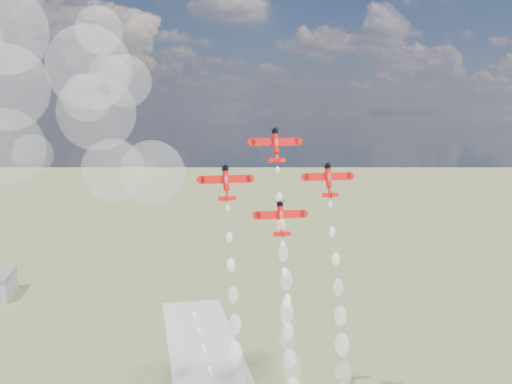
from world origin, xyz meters
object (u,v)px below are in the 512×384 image
Objects in this scene: plane_right at (329,180)px; plane_slot at (281,218)px; plane_left at (226,182)px; plane_lead at (276,145)px.

plane_right is 1.00× the size of plane_slot.
plane_left is 16.98m from plane_slot.
plane_right is at bearing -11.55° from plane_lead.
plane_slot is at bearing -90.00° from plane_lead.
plane_lead is at bearing 168.45° from plane_right.
plane_lead is at bearing 90.00° from plane_slot.
plane_left is 1.00× the size of plane_right.
plane_lead is 1.00× the size of plane_slot.
plane_slot is at bearing -168.45° from plane_right.
plane_lead reaches higher than plane_slot.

